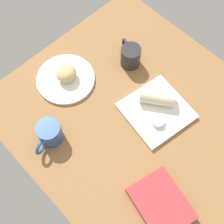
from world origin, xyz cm
name	(u,v)px	position (x,y,z in cm)	size (l,w,h in cm)	color
dining_table	(145,124)	(0.00, 0.00, 2.00)	(110.00, 90.00, 4.00)	olive
round_plate	(66,79)	(-36.07, -9.64, 4.70)	(24.00, 24.00, 1.40)	white
scone_pastry	(66,73)	(-35.90, -8.92, 8.48)	(8.42, 8.19, 6.15)	#D3B478
square_plate	(156,111)	(0.06, 6.37, 4.80)	(23.43, 23.43, 1.60)	white
sauce_cup	(158,121)	(3.84, 2.70, 6.71)	(4.97, 4.97, 2.05)	silver
breakfast_wrap	(157,97)	(-2.97, 9.30, 8.69)	(6.18, 6.18, 13.11)	beige
book_stack	(161,204)	(24.92, -18.90, 5.44)	(23.51, 19.97, 2.88)	#A53338
coffee_mug	(49,133)	(-20.30, -30.33, 8.57)	(8.91, 13.33, 8.93)	#2D518C
second_mug	(130,56)	(-23.85, 15.74, 8.76)	(12.63, 8.44, 9.30)	#262628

